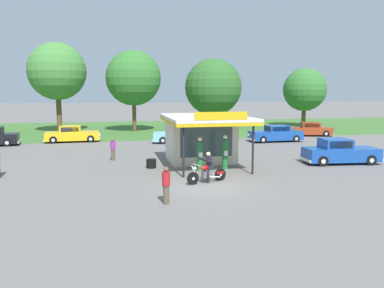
{
  "coord_description": "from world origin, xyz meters",
  "views": [
    {
      "loc": [
        -4.44,
        -17.57,
        4.59
      ],
      "look_at": [
        0.28,
        4.85,
        1.4
      ],
      "focal_mm": 34.97,
      "sensor_mm": 36.0,
      "label": 1
    }
  ],
  "objects_px": {
    "motorcycle_with_rider": "(208,170)",
    "bystander_standing_back_lot": "(113,149)",
    "parked_car_back_row_centre_left": "(182,135)",
    "bystander_chatting_near_pumps": "(166,185)",
    "gas_pump_offside": "(225,154)",
    "gas_pump_nearside": "(200,156)",
    "parked_car_back_row_right": "(308,130)",
    "featured_classic_sedan": "(340,152)",
    "parked_car_back_row_left": "(72,135)",
    "spare_tire_stack": "(151,164)",
    "parked_car_back_row_centre_right": "(276,134)"
  },
  "relations": [
    {
      "from": "motorcycle_with_rider",
      "to": "bystander_standing_back_lot",
      "type": "distance_m",
      "value": 8.75
    },
    {
      "from": "parked_car_back_row_centre_left",
      "to": "bystander_chatting_near_pumps",
      "type": "height_order",
      "value": "bystander_chatting_near_pumps"
    },
    {
      "from": "gas_pump_offside",
      "to": "gas_pump_nearside",
      "type": "bearing_deg",
      "value": -180.0
    },
    {
      "from": "gas_pump_nearside",
      "to": "gas_pump_offside",
      "type": "distance_m",
      "value": 1.51
    },
    {
      "from": "motorcycle_with_rider",
      "to": "parked_car_back_row_right",
      "type": "height_order",
      "value": "motorcycle_with_rider"
    },
    {
      "from": "motorcycle_with_rider",
      "to": "parked_car_back_row_centre_left",
      "type": "xyz_separation_m",
      "value": [
        1.47,
        15.29,
        0.01
      ]
    },
    {
      "from": "featured_classic_sedan",
      "to": "parked_car_back_row_centre_left",
      "type": "bearing_deg",
      "value": 124.28
    },
    {
      "from": "parked_car_back_row_left",
      "to": "gas_pump_nearside",
      "type": "bearing_deg",
      "value": -60.46
    },
    {
      "from": "bystander_standing_back_lot",
      "to": "bystander_chatting_near_pumps",
      "type": "height_order",
      "value": "bystander_chatting_near_pumps"
    },
    {
      "from": "motorcycle_with_rider",
      "to": "spare_tire_stack",
      "type": "xyz_separation_m",
      "value": [
        -2.45,
        4.31,
        -0.38
      ]
    },
    {
      "from": "spare_tire_stack",
      "to": "parked_car_back_row_right",
      "type": "bearing_deg",
      "value": 36.99
    },
    {
      "from": "parked_car_back_row_centre_left",
      "to": "parked_car_back_row_right",
      "type": "distance_m",
      "value": 14.32
    },
    {
      "from": "parked_car_back_row_centre_right",
      "to": "bystander_standing_back_lot",
      "type": "xyz_separation_m",
      "value": [
        -14.89,
        -6.82,
        0.09
      ]
    },
    {
      "from": "bystander_chatting_near_pumps",
      "to": "spare_tire_stack",
      "type": "relative_size",
      "value": 2.61
    },
    {
      "from": "gas_pump_nearside",
      "to": "spare_tire_stack",
      "type": "bearing_deg",
      "value": 148.65
    },
    {
      "from": "featured_classic_sedan",
      "to": "parked_car_back_row_centre_right",
      "type": "height_order",
      "value": "featured_classic_sedan"
    },
    {
      "from": "parked_car_back_row_centre_left",
      "to": "parked_car_back_row_centre_right",
      "type": "xyz_separation_m",
      "value": [
        8.7,
        -1.1,
        0.03
      ]
    },
    {
      "from": "featured_classic_sedan",
      "to": "parked_car_back_row_left",
      "type": "relative_size",
      "value": 0.99
    },
    {
      "from": "parked_car_back_row_right",
      "to": "bystander_standing_back_lot",
      "type": "bearing_deg",
      "value": -152.62
    },
    {
      "from": "parked_car_back_row_centre_left",
      "to": "gas_pump_nearside",
      "type": "bearing_deg",
      "value": -95.63
    },
    {
      "from": "featured_classic_sedan",
      "to": "bystander_standing_back_lot",
      "type": "relative_size",
      "value": 3.33
    },
    {
      "from": "bystander_standing_back_lot",
      "to": "parked_car_back_row_right",
      "type": "bearing_deg",
      "value": 27.38
    },
    {
      "from": "parked_car_back_row_left",
      "to": "spare_tire_stack",
      "type": "height_order",
      "value": "parked_car_back_row_left"
    },
    {
      "from": "gas_pump_nearside",
      "to": "spare_tire_stack",
      "type": "relative_size",
      "value": 3.37
    },
    {
      "from": "gas_pump_offside",
      "to": "bystander_standing_back_lot",
      "type": "distance_m",
      "value": 7.98
    },
    {
      "from": "parked_car_back_row_centre_right",
      "to": "parked_car_back_row_centre_left",
      "type": "bearing_deg",
      "value": 172.76
    },
    {
      "from": "gas_pump_nearside",
      "to": "bystander_standing_back_lot",
      "type": "relative_size",
      "value": 1.34
    },
    {
      "from": "gas_pump_offside",
      "to": "bystander_standing_back_lot",
      "type": "xyz_separation_m",
      "value": [
        -6.45,
        4.69,
        -0.19
      ]
    },
    {
      "from": "bystander_standing_back_lot",
      "to": "spare_tire_stack",
      "type": "height_order",
      "value": "bystander_standing_back_lot"
    },
    {
      "from": "gas_pump_nearside",
      "to": "bystander_chatting_near_pumps",
      "type": "height_order",
      "value": "gas_pump_nearside"
    },
    {
      "from": "parked_car_back_row_centre_left",
      "to": "featured_classic_sedan",
      "type": "bearing_deg",
      "value": -55.72
    },
    {
      "from": "bystander_chatting_near_pumps",
      "to": "parked_car_back_row_left",
      "type": "bearing_deg",
      "value": 105.4
    },
    {
      "from": "bystander_chatting_near_pumps",
      "to": "spare_tire_stack",
      "type": "bearing_deg",
      "value": 88.96
    },
    {
      "from": "bystander_standing_back_lot",
      "to": "gas_pump_nearside",
      "type": "bearing_deg",
      "value": -43.45
    },
    {
      "from": "gas_pump_nearside",
      "to": "parked_car_back_row_centre_right",
      "type": "bearing_deg",
      "value": 49.17
    },
    {
      "from": "motorcycle_with_rider",
      "to": "parked_car_back_row_left",
      "type": "distance_m",
      "value": 19.81
    },
    {
      "from": "bystander_standing_back_lot",
      "to": "gas_pump_offside",
      "type": "bearing_deg",
      "value": -35.98
    },
    {
      "from": "parked_car_back_row_right",
      "to": "bystander_chatting_near_pumps",
      "type": "distance_m",
      "value": 27.84
    },
    {
      "from": "gas_pump_offside",
      "to": "parked_car_back_row_centre_right",
      "type": "relative_size",
      "value": 0.41
    },
    {
      "from": "featured_classic_sedan",
      "to": "parked_car_back_row_left",
      "type": "height_order",
      "value": "featured_classic_sedan"
    },
    {
      "from": "parked_car_back_row_left",
      "to": "bystander_standing_back_lot",
      "type": "height_order",
      "value": "bystander_standing_back_lot"
    },
    {
      "from": "gas_pump_offside",
      "to": "parked_car_back_row_left",
      "type": "distance_m",
      "value": 18.33
    },
    {
      "from": "gas_pump_nearside",
      "to": "bystander_standing_back_lot",
      "type": "height_order",
      "value": "gas_pump_nearside"
    },
    {
      "from": "parked_car_back_row_centre_right",
      "to": "spare_tire_stack",
      "type": "relative_size",
      "value": 8.49
    },
    {
      "from": "parked_car_back_row_right",
      "to": "spare_tire_stack",
      "type": "relative_size",
      "value": 8.69
    },
    {
      "from": "parked_car_back_row_centre_right",
      "to": "featured_classic_sedan",
      "type": "bearing_deg",
      "value": -92.68
    },
    {
      "from": "gas_pump_offside",
      "to": "parked_car_back_row_centre_right",
      "type": "distance_m",
      "value": 14.27
    },
    {
      "from": "parked_car_back_row_centre_right",
      "to": "bystander_chatting_near_pumps",
      "type": "bearing_deg",
      "value": -126.19
    },
    {
      "from": "featured_classic_sedan",
      "to": "parked_car_back_row_centre_right",
      "type": "bearing_deg",
      "value": 87.32
    },
    {
      "from": "bystander_chatting_near_pumps",
      "to": "spare_tire_stack",
      "type": "height_order",
      "value": "bystander_chatting_near_pumps"
    }
  ]
}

